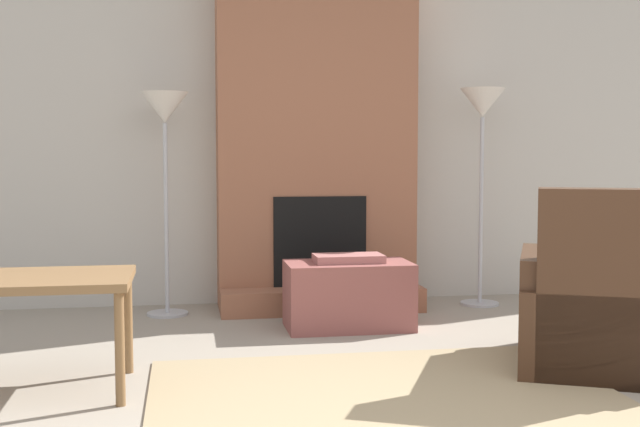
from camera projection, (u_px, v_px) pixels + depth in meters
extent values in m
cube|color=#BCB7AD|center=(311.00, 130.00, 6.06)|extent=(6.95, 0.06, 2.60)
cube|color=#935B42|center=(316.00, 129.00, 5.86)|extent=(1.44, 0.36, 2.60)
cube|color=#935B42|center=(323.00, 301.00, 5.64)|extent=(1.44, 0.26, 0.17)
cube|color=black|center=(320.00, 241.00, 5.73)|extent=(0.67, 0.02, 0.64)
cube|color=#8C4C47|center=(348.00, 295.00, 5.13)|extent=(0.80, 0.44, 0.43)
cube|color=#A56660|center=(348.00, 258.00, 5.12)|extent=(0.44, 0.24, 0.05)
cube|color=#422819|center=(597.00, 324.00, 4.21)|extent=(1.09, 1.15, 0.45)
cube|color=#422819|center=(603.00, 287.00, 3.85)|extent=(0.65, 0.44, 0.95)
cube|color=#422819|center=(536.00, 307.00, 4.29)|extent=(0.49, 0.81, 0.60)
cube|color=brown|center=(41.00, 280.00, 3.73)|extent=(0.83, 0.63, 0.04)
cylinder|color=brown|center=(120.00, 349.00, 3.54)|extent=(0.04, 0.04, 0.51)
cylinder|color=brown|center=(128.00, 323.00, 4.08)|extent=(0.04, 0.04, 0.51)
cylinder|color=#ADADB2|center=(168.00, 314.00, 5.58)|extent=(0.28, 0.28, 0.02)
cylinder|color=#ADADB2|center=(166.00, 218.00, 5.53)|extent=(0.03, 0.03, 1.31)
cone|color=silver|center=(165.00, 107.00, 5.47)|extent=(0.33, 0.33, 0.21)
cylinder|color=#ADADB2|center=(480.00, 303.00, 5.96)|extent=(0.28, 0.28, 0.02)
cylinder|color=#ADADB2|center=(481.00, 210.00, 5.90)|extent=(0.03, 0.03, 1.37)
cone|color=silver|center=(483.00, 103.00, 5.85)|extent=(0.33, 0.33, 0.21)
cube|color=#9E8966|center=(387.00, 398.00, 3.66)|extent=(2.16, 1.63, 0.01)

